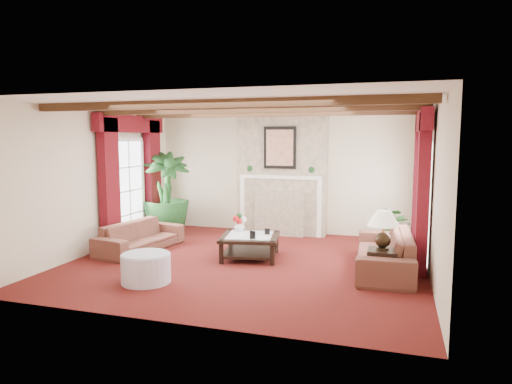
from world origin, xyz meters
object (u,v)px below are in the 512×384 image
(sofa_left, at_px, (140,232))
(coffee_table, at_px, (250,247))
(sofa_right, at_px, (384,245))
(ottoman, at_px, (146,268))
(side_table, at_px, (382,266))
(potted_palm, at_px, (167,211))

(sofa_left, xyz_separation_m, coffee_table, (2.20, 0.09, -0.16))
(sofa_left, height_order, sofa_right, sofa_right)
(coffee_table, bearing_deg, ottoman, -131.01)
(side_table, xyz_separation_m, ottoman, (-3.40, -1.04, -0.04))
(sofa_right, xyz_separation_m, coffee_table, (-2.34, 0.09, -0.22))
(ottoman, bearing_deg, coffee_table, 59.15)
(potted_palm, distance_m, side_table, 5.26)
(sofa_right, xyz_separation_m, ottoman, (-3.41, -1.70, -0.21))
(sofa_left, xyz_separation_m, potted_palm, (-0.25, 1.53, 0.15))
(sofa_right, relative_size, potted_palm, 1.08)
(sofa_right, distance_m, potted_palm, 5.03)
(sofa_left, distance_m, coffee_table, 2.21)
(coffee_table, height_order, side_table, side_table)
(sofa_left, distance_m, potted_palm, 1.56)
(sofa_left, distance_m, sofa_right, 4.54)
(potted_palm, xyz_separation_m, coffee_table, (2.45, -1.45, -0.31))
(potted_palm, bearing_deg, side_table, -24.68)
(sofa_right, bearing_deg, ottoman, -66.45)
(potted_palm, relative_size, ottoman, 2.79)
(potted_palm, bearing_deg, ottoman, -66.92)
(sofa_left, height_order, side_table, sofa_left)
(coffee_table, distance_m, side_table, 2.45)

